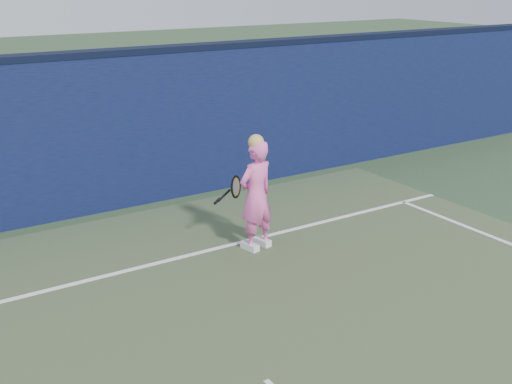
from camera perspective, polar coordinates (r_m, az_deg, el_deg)
backstop_wall at (r=10.59m, az=-15.72°, el=4.61°), size 24.00×0.40×2.50m
wall_cap at (r=10.36m, az=-16.36°, el=11.60°), size 24.00×0.42×0.10m
player at (r=8.93m, az=-0.00°, el=-0.25°), size 0.64×0.49×1.66m
racket at (r=9.27m, az=-1.94°, el=0.37°), size 0.60×0.30×0.34m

